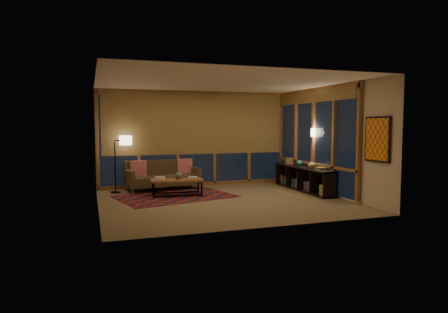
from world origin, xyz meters
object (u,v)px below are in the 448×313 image
object	(u,v)px
sofa	(163,175)
bookshelf	(303,179)
floor_lamp	(115,164)
coffee_table	(177,188)

from	to	relation	value
sofa	bookshelf	bearing A→B (deg)	-28.07
sofa	bookshelf	world-z (taller)	sofa
floor_lamp	bookshelf	distance (m)	4.94
coffee_table	bookshelf	world-z (taller)	bookshelf
sofa	bookshelf	xyz separation A→B (m)	(3.52, -1.29, -0.07)
sofa	coffee_table	world-z (taller)	sofa
floor_lamp	sofa	bearing A→B (deg)	-28.83
floor_lamp	coffee_table	bearing A→B (deg)	-67.45
coffee_table	bookshelf	bearing A→B (deg)	0.79
bookshelf	coffee_table	bearing A→B (deg)	176.01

